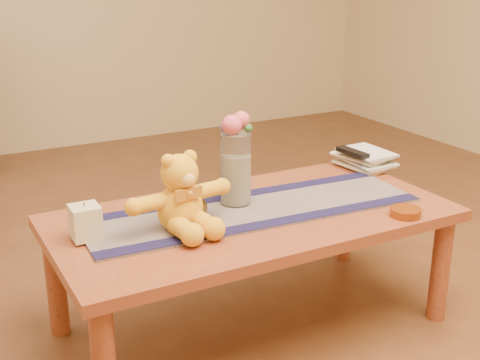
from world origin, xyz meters
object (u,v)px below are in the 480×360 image
pillar_candle (85,222)px  amber_dish (406,212)px  tv_remote (352,152)px  glass_vase (236,169)px  bronze_ball (196,208)px  book_bottom (350,169)px  teddy_bear (179,192)px

pillar_candle → amber_dish: bearing=-17.8°
amber_dish → tv_remote: bearing=73.6°
tv_remote → pillar_candle: bearing=-176.6°
glass_vase → amber_dish: 0.61m
bronze_ball → amber_dish: (0.65, -0.31, -0.03)m
pillar_candle → tv_remote: (1.17, 0.15, 0.02)m
book_bottom → amber_dish: 0.51m
glass_vase → book_bottom: (0.61, 0.12, -0.13)m
teddy_bear → glass_vase: (0.26, 0.11, 0.01)m
book_bottom → tv_remote: tv_remote is taller
teddy_bear → tv_remote: bearing=6.9°
teddy_bear → pillar_candle: size_ratio=3.33×
book_bottom → tv_remote: 0.08m
pillar_candle → book_bottom: 1.18m
glass_vase → book_bottom: 0.63m
teddy_bear → glass_vase: glass_vase is taller
teddy_bear → pillar_candle: 0.31m
book_bottom → tv_remote: size_ratio=1.39×
bronze_ball → pillar_candle: bearing=176.5°
bronze_ball → book_bottom: size_ratio=0.35×
pillar_candle → bronze_ball: 0.37m
book_bottom → amber_dish: amber_dish is taller
amber_dish → book_bottom: bearing=74.0°
glass_vase → tv_remote: glass_vase is taller
teddy_bear → glass_vase: size_ratio=1.38×
glass_vase → tv_remote: 0.62m
amber_dish → glass_vase: bearing=141.3°
tv_remote → amber_dish: size_ratio=1.49×
glass_vase → bronze_ball: 0.22m
pillar_candle → amber_dish: pillar_candle is taller
teddy_bear → bronze_ball: (0.08, 0.04, -0.08)m
pillar_candle → book_bottom: bearing=8.0°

